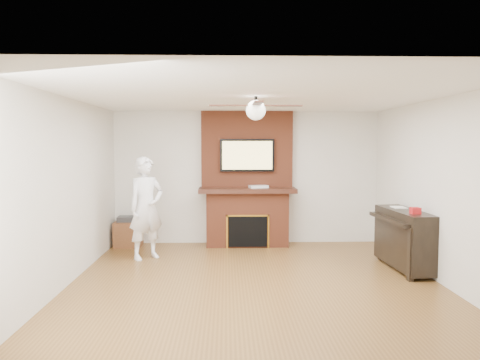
{
  "coord_description": "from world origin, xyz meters",
  "views": [
    {
      "loc": [
        -0.38,
        -6.12,
        1.86
      ],
      "look_at": [
        -0.18,
        0.9,
        1.34
      ],
      "focal_mm": 35.0,
      "sensor_mm": 36.0,
      "label": 1
    }
  ],
  "objects_px": {
    "fireplace": "(247,192)",
    "person": "(146,208)",
    "side_table": "(128,232)",
    "piano": "(404,238)"
  },
  "relations": [
    {
      "from": "fireplace",
      "to": "side_table",
      "type": "bearing_deg",
      "value": -178.25
    },
    {
      "from": "fireplace",
      "to": "piano",
      "type": "xyz_separation_m",
      "value": [
        2.28,
        -1.81,
        -0.51
      ]
    },
    {
      "from": "side_table",
      "to": "piano",
      "type": "height_order",
      "value": "piano"
    },
    {
      "from": "person",
      "to": "piano",
      "type": "relative_size",
      "value": 1.21
    },
    {
      "from": "fireplace",
      "to": "person",
      "type": "height_order",
      "value": "fireplace"
    },
    {
      "from": "person",
      "to": "side_table",
      "type": "distance_m",
      "value": 1.24
    },
    {
      "from": "person",
      "to": "side_table",
      "type": "height_order",
      "value": "person"
    },
    {
      "from": "fireplace",
      "to": "piano",
      "type": "distance_m",
      "value": 2.96
    },
    {
      "from": "side_table",
      "to": "piano",
      "type": "distance_m",
      "value": 4.82
    },
    {
      "from": "side_table",
      "to": "piano",
      "type": "relative_size",
      "value": 0.4
    }
  ]
}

